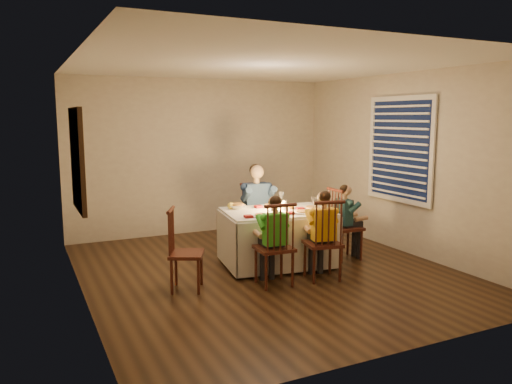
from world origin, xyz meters
name	(u,v)px	position (x,y,z in m)	size (l,w,h in m)	color
ground	(267,271)	(0.00, 0.00, 0.00)	(5.00, 5.00, 0.00)	black
wall_left	(78,181)	(-2.25, 0.00, 1.30)	(0.02, 5.00, 2.60)	beige
wall_right	(406,164)	(2.25, 0.00, 1.30)	(0.02, 5.00, 2.60)	beige
wall_back	(201,157)	(0.00, 2.50, 1.30)	(4.50, 0.02, 2.60)	beige
ceiling	(268,65)	(0.00, 0.00, 2.60)	(5.00, 5.00, 0.00)	white
dining_table	(277,226)	(0.25, 0.20, 0.53)	(1.54, 1.21, 0.71)	silver
chair_adult	(257,250)	(0.32, 0.95, 0.00)	(0.41, 0.39, 1.00)	#37120F
chair_near_left	(274,285)	(-0.17, -0.51, 0.00)	(0.41, 0.39, 1.00)	#37120F
chair_near_right	(322,279)	(0.47, -0.58, 0.00)	(0.41, 0.39, 1.00)	#37120F
chair_end	(345,258)	(1.24, 0.04, 0.00)	(0.41, 0.39, 1.00)	#37120F
chair_extra	(187,289)	(-1.15, -0.23, 0.00)	(0.39, 0.37, 0.95)	#37120F
adult	(257,250)	(0.32, 0.95, 0.00)	(0.48, 0.44, 1.29)	navy
child_green	(274,285)	(-0.17, -0.51, 0.00)	(0.36, 0.33, 1.07)	green
child_yellow	(322,279)	(0.47, -0.58, 0.00)	(0.37, 0.34, 1.10)	gold
child_teal	(345,258)	(1.24, 0.04, 0.00)	(0.34, 0.31, 1.05)	#1B3D45
setting_adult	(271,206)	(0.30, 0.48, 0.75)	(0.26, 0.26, 0.02)	white
setting_green	(262,216)	(-0.11, -0.08, 0.75)	(0.26, 0.26, 0.02)	white
setting_yellow	(303,212)	(0.47, -0.10, 0.75)	(0.26, 0.26, 0.02)	white
setting_teal	(312,208)	(0.74, 0.11, 0.75)	(0.26, 0.26, 0.02)	white
candle_left	(273,207)	(0.19, 0.21, 0.79)	(0.06, 0.06, 0.10)	white
candle_right	(284,207)	(0.35, 0.19, 0.79)	(0.06, 0.06, 0.10)	white
squash	(231,206)	(-0.26, 0.57, 0.78)	(0.09, 0.09, 0.09)	#FFE243
orange_fruit	(291,206)	(0.48, 0.22, 0.78)	(0.08, 0.08, 0.08)	orange
serving_bowl	(237,207)	(-0.17, 0.57, 0.76)	(0.22, 0.22, 0.06)	white
wall_mirror	(77,160)	(-2.22, 0.30, 1.50)	(0.06, 0.95, 1.15)	black
window_blinds	(399,150)	(2.21, 0.10, 1.50)	(0.07, 1.34, 1.54)	#0C1632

